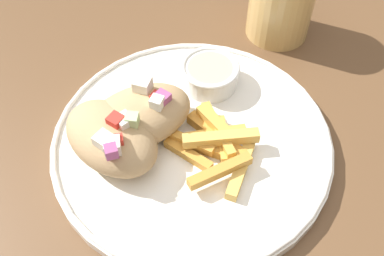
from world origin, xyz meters
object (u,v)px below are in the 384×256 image
sauce_ramekin (210,74)px  water_glass (281,2)px  pita_sandwich_far (139,116)px  fries_pile (216,144)px  pita_sandwich_near (111,137)px  plate (192,141)px

sauce_ramekin → water_glass: water_glass is taller
pita_sandwich_far → fries_pile: size_ratio=1.19×
pita_sandwich_near → water_glass: water_glass is taller
plate → pita_sandwich_far: 0.07m
pita_sandwich_near → pita_sandwich_far: (0.03, 0.03, -0.00)m
plate → pita_sandwich_near: (-0.09, -0.01, 0.03)m
pita_sandwich_far → water_glass: 0.26m
pita_sandwich_near → sauce_ramekin: bearing=86.7°
pita_sandwich_far → fries_pile: pita_sandwich_far is taller
pita_sandwich_near → pita_sandwich_far: bearing=91.3°
water_glass → fries_pile: bearing=-118.8°
pita_sandwich_near → fries_pile: pita_sandwich_near is taller
pita_sandwich_near → fries_pile: (0.11, -0.01, -0.02)m
plate → pita_sandwich_far: bearing=163.0°
sauce_ramekin → fries_pile: bearing=-92.9°
pita_sandwich_far → water_glass: size_ratio=1.33×
sauce_ramekin → plate: bearing=-109.7°
plate → pita_sandwich_near: 0.09m
fries_pile → water_glass: water_glass is taller
pita_sandwich_near → water_glass: bearing=89.7°
pita_sandwich_far → fries_pile: (0.08, -0.03, -0.02)m
pita_sandwich_far → water_glass: (0.20, 0.17, 0.01)m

